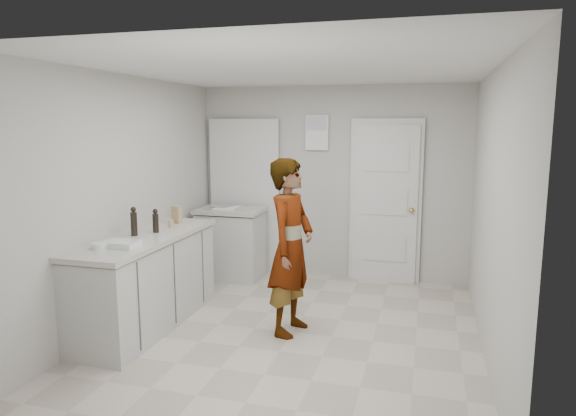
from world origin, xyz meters
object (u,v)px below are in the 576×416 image
(spice_jar, at_px, (171,224))
(oil_cruet_a, at_px, (156,221))
(oil_cruet_b, at_px, (134,222))
(baking_dish, at_px, (121,244))
(egg_bowl, at_px, (99,246))
(cake_mix_box, at_px, (177,215))
(person, at_px, (291,247))

(spice_jar, xyz_separation_m, oil_cruet_a, (-0.02, -0.27, 0.07))
(oil_cruet_b, xyz_separation_m, baking_dish, (0.14, -0.45, -0.11))
(baking_dish, relative_size, egg_bowl, 2.23)
(cake_mix_box, relative_size, oil_cruet_b, 0.66)
(spice_jar, relative_size, baking_dish, 0.27)
(oil_cruet_a, height_order, baking_dish, oil_cruet_a)
(oil_cruet_a, relative_size, baking_dish, 0.80)
(oil_cruet_a, distance_m, egg_bowl, 0.77)
(baking_dish, bearing_deg, person, 27.41)
(person, relative_size, oil_cruet_a, 6.99)
(person, bearing_deg, cake_mix_box, 83.10)
(oil_cruet_a, bearing_deg, baking_dish, -88.32)
(cake_mix_box, height_order, baking_dish, cake_mix_box)
(spice_jar, xyz_separation_m, oil_cruet_b, (-0.15, -0.47, 0.10))
(oil_cruet_b, bearing_deg, baking_dish, -72.12)
(cake_mix_box, distance_m, egg_bowl, 1.27)
(cake_mix_box, distance_m, oil_cruet_b, 0.70)
(person, xyz_separation_m, baking_dish, (-1.37, -0.71, 0.10))
(cake_mix_box, height_order, oil_cruet_b, oil_cruet_b)
(spice_jar, distance_m, baking_dish, 0.92)
(cake_mix_box, height_order, egg_bowl, cake_mix_box)
(oil_cruet_b, relative_size, baking_dish, 0.96)
(spice_jar, height_order, oil_cruet_a, oil_cruet_a)
(spice_jar, relative_size, egg_bowl, 0.59)
(oil_cruet_a, bearing_deg, cake_mix_box, 93.30)
(baking_dish, bearing_deg, spice_jar, 89.86)
(person, height_order, spice_jar, person)
(oil_cruet_a, xyz_separation_m, oil_cruet_b, (-0.13, -0.19, 0.02))
(baking_dish, distance_m, egg_bowl, 0.18)
(person, bearing_deg, oil_cruet_a, 102.85)
(egg_bowl, bearing_deg, oil_cruet_b, 90.35)
(egg_bowl, bearing_deg, baking_dish, 39.92)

